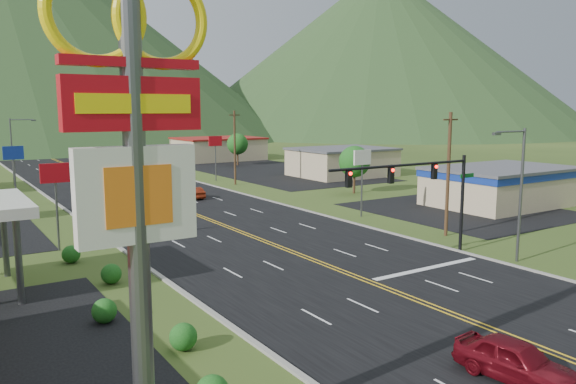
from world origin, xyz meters
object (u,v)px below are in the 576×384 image
streetlight_west (14,147)px  car_dark_mid (135,194)px  car_red_near (516,362)px  streetlight_east (518,186)px  pylon_sign (134,146)px  car_red_far (194,193)px  traffic_signal (423,182)px

streetlight_west → car_dark_mid: size_ratio=1.68×
streetlight_west → car_red_near: (8.18, -70.47, -4.38)m
streetlight_east → streetlight_west: bearing=110.9°
pylon_sign → car_red_far: pylon_sign is taller
streetlight_east → car_dark_mid: bearing=109.1°
traffic_signal → pylon_sign: bearing=-152.9°
traffic_signal → car_red_near: 18.15m
streetlight_east → car_dark_mid: size_ratio=1.68×
streetlight_east → car_red_near: bearing=-144.5°
pylon_sign → car_red_near: 16.14m
pylon_sign → car_red_far: 50.18m
streetlight_east → streetlight_west: same height
traffic_signal → car_dark_mid: (-8.79, 35.03, -4.55)m
pylon_sign → car_dark_mid: 50.00m
streetlight_west → car_dark_mid: bearing=-65.9°
car_dark_mid → car_red_near: bearing=-88.0°
streetlight_east → car_red_far: streetlight_east is taller
pylon_sign → traffic_signal: pylon_sign is taller
pylon_sign → streetlight_east: pylon_sign is taller
streetlight_east → car_red_far: size_ratio=2.30×
traffic_signal → streetlight_east: streetlight_east is taller
streetlight_east → car_red_far: (-7.29, 36.80, -4.54)m
streetlight_west → car_dark_mid: (9.37, -20.97, -4.41)m
streetlight_west → pylon_sign: bearing=-94.5°
streetlight_east → car_red_far: 37.79m
car_dark_mid → car_red_far: 6.59m
pylon_sign → streetlight_west: pylon_sign is taller
traffic_signal → car_red_near: bearing=-124.6°
traffic_signal → car_dark_mid: size_ratio=2.45×
pylon_sign → traffic_signal: 26.67m
traffic_signal → car_red_near: traffic_signal is taller
traffic_signal → car_dark_mid: traffic_signal is taller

